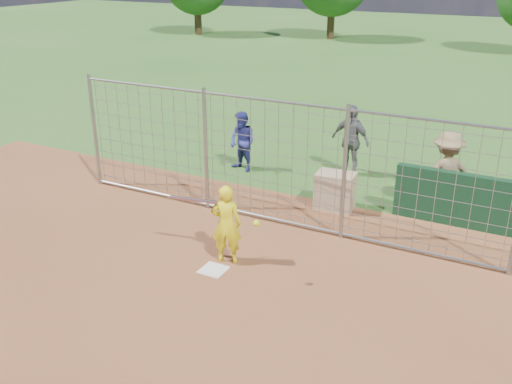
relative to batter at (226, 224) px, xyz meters
The scene contains 11 objects.
ground 0.75m from the batter, 102.18° to the right, with size 100.00×100.00×0.00m, color #2D591E.
infield_dirt 3.27m from the batter, 90.74° to the right, with size 18.00×18.00×0.00m, color brown.
home_plate 0.81m from the batter, 96.01° to the right, with size 0.43×0.43×0.02m, color silver.
dugout_wall 4.79m from the batter, 45.43° to the left, with size 2.60×0.20×1.10m, color #11381E.
batter is the anchor object (origin of this frame).
bystander_a 4.66m from the batter, 115.57° to the left, with size 0.73×0.57×1.50m, color navy.
bystander_b 5.16m from the batter, 85.00° to the left, with size 1.03×0.43×1.76m, color #5D5D62.
bystander_c 4.80m from the batter, 52.10° to the left, with size 1.16×0.67×1.80m, color olive.
equipment_bin 3.18m from the batter, 74.00° to the left, with size 0.80×0.55×0.80m, color tan.
equipment_in_play 0.52m from the batter, 129.97° to the right, with size 1.81×0.41×0.13m.
backstop_fence 1.89m from the batter, 91.30° to the left, with size 9.08×0.08×2.60m.
Camera 1 is at (4.61, -7.41, 4.97)m, focal length 40.00 mm.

